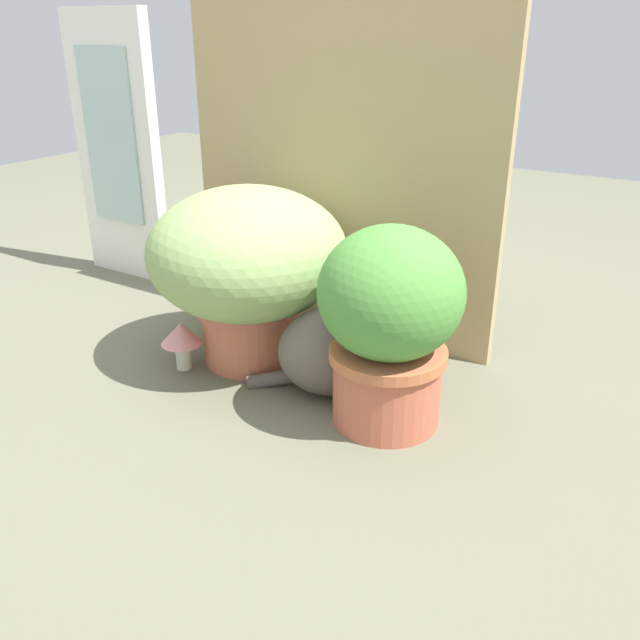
{
  "coord_description": "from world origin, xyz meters",
  "views": [
    {
      "loc": [
        0.87,
        -1.07,
        0.81
      ],
      "look_at": [
        0.12,
        0.12,
        0.18
      ],
      "focal_mm": 37.52,
      "sensor_mm": 36.0,
      "label": 1
    }
  ],
  "objects_px": {
    "leafy_planter": "(390,320)",
    "mushroom_ornament_pink": "(181,336)",
    "mushroom_ornament_red": "(246,331)",
    "cat": "(342,346)",
    "grass_planter": "(248,262)"
  },
  "relations": [
    {
      "from": "mushroom_ornament_red",
      "to": "leafy_planter",
      "type": "bearing_deg",
      "value": -1.92
    },
    {
      "from": "mushroom_ornament_red",
      "to": "cat",
      "type": "bearing_deg",
      "value": 8.04
    },
    {
      "from": "mushroom_ornament_pink",
      "to": "leafy_planter",
      "type": "bearing_deg",
      "value": 6.02
    },
    {
      "from": "grass_planter",
      "to": "cat",
      "type": "relative_size",
      "value": 1.32
    },
    {
      "from": "leafy_planter",
      "to": "cat",
      "type": "xyz_separation_m",
      "value": [
        -0.14,
        0.05,
        -0.12
      ]
    },
    {
      "from": "leafy_planter",
      "to": "mushroom_ornament_pink",
      "type": "bearing_deg",
      "value": -173.98
    },
    {
      "from": "cat",
      "to": "mushroom_ornament_red",
      "type": "distance_m",
      "value": 0.25
    },
    {
      "from": "cat",
      "to": "mushroom_ornament_pink",
      "type": "distance_m",
      "value": 0.42
    },
    {
      "from": "cat",
      "to": "mushroom_ornament_red",
      "type": "height_order",
      "value": "cat"
    },
    {
      "from": "leafy_planter",
      "to": "cat",
      "type": "bearing_deg",
      "value": 161.13
    },
    {
      "from": "leafy_planter",
      "to": "cat",
      "type": "relative_size",
      "value": 1.18
    },
    {
      "from": "grass_planter",
      "to": "cat",
      "type": "distance_m",
      "value": 0.32
    },
    {
      "from": "grass_planter",
      "to": "cat",
      "type": "height_order",
      "value": "grass_planter"
    },
    {
      "from": "mushroom_ornament_pink",
      "to": "mushroom_ornament_red",
      "type": "distance_m",
      "value": 0.17
    },
    {
      "from": "cat",
      "to": "mushroom_ornament_pink",
      "type": "bearing_deg",
      "value": -165.19
    }
  ]
}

